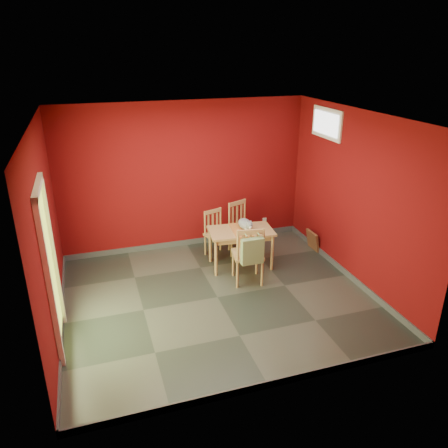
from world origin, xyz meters
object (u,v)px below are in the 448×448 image
object	(u,v)px
chair_near	(248,254)
picture_frame	(313,240)
chair_far_left	(217,233)
tote_bag	(252,251)
dining_table	(241,235)
cat	(245,222)
chair_far_right	(242,226)

from	to	relation	value
chair_near	picture_frame	size ratio (longest dim) A/B	2.71
chair_far_left	tote_bag	world-z (taller)	tote_bag
dining_table	picture_frame	xyz separation A→B (m)	(1.50, 0.19, -0.41)
chair_far_left	picture_frame	distance (m)	1.82
tote_bag	chair_near	bearing A→B (deg)	83.82
chair_far_left	cat	size ratio (longest dim) A/B	1.92
cat	tote_bag	bearing A→B (deg)	-96.01
cat	picture_frame	size ratio (longest dim) A/B	1.21
cat	picture_frame	distance (m)	1.54
tote_bag	cat	world-z (taller)	tote_bag
chair_far_left	chair_far_right	size ratio (longest dim) A/B	0.91
chair_far_right	chair_near	world-z (taller)	chair_near
tote_bag	cat	size ratio (longest dim) A/B	1.09
chair_far_left	chair_near	distance (m)	1.11
chair_near	cat	xyz separation A→B (m)	(0.18, 0.63, 0.28)
dining_table	cat	world-z (taller)	cat
picture_frame	chair_far_right	bearing A→B (deg)	162.77
chair_far_right	chair_near	size ratio (longest dim) A/B	0.94
chair_far_right	tote_bag	world-z (taller)	tote_bag
cat	chair_far_right	bearing A→B (deg)	82.41
chair_near	cat	size ratio (longest dim) A/B	2.24
chair_far_left	chair_far_right	bearing A→B (deg)	7.67
dining_table	picture_frame	bearing A→B (deg)	7.31
dining_table	cat	distance (m)	0.22
chair_far_right	cat	size ratio (longest dim) A/B	2.11
dining_table	chair_near	size ratio (longest dim) A/B	1.14
tote_bag	cat	distance (m)	0.89
chair_far_left	chair_near	xyz separation A→B (m)	(0.18, -1.09, 0.07)
chair_far_left	cat	xyz separation A→B (m)	(0.36, -0.47, 0.35)
chair_near	chair_far_left	bearing A→B (deg)	99.50
chair_far_right	dining_table	bearing A→B (deg)	-112.03
cat	chair_far_left	bearing A→B (deg)	134.95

